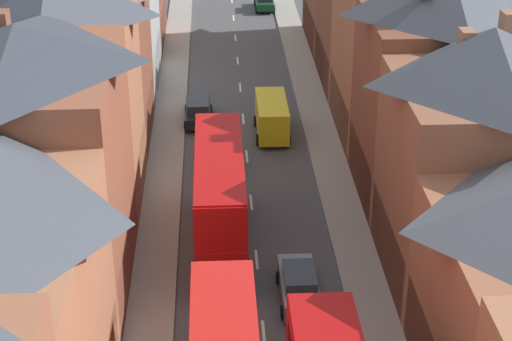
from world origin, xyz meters
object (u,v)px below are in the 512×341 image
object	(u,v)px
car_mid_black	(299,285)
delivery_van	(272,116)
double_decker_bus_lead	(220,198)
car_near_silver	(198,110)
car_parked_left_a	(264,1)
car_near_blue	(218,152)

from	to	relation	value
car_mid_black	delivery_van	size ratio (longest dim) A/B	0.86
double_decker_bus_lead	car_near_silver	bearing A→B (deg)	94.54
car_near_silver	car_parked_left_a	bearing A→B (deg)	77.10
car_parked_left_a	car_near_blue	bearing A→B (deg)	-98.27
double_decker_bus_lead	car_near_silver	world-z (taller)	double_decker_bus_lead
car_near_blue	car_mid_black	bearing A→B (deg)	-76.17
double_decker_bus_lead	car_parked_left_a	size ratio (longest dim) A/B	2.67
double_decker_bus_lead	car_parked_left_a	bearing A→B (deg)	83.53
car_near_silver	car_mid_black	distance (m)	21.83
double_decker_bus_lead	delivery_van	bearing A→B (deg)	75.35
double_decker_bus_lead	car_mid_black	world-z (taller)	double_decker_bus_lead
car_near_blue	delivery_van	world-z (taller)	delivery_van
car_near_silver	delivery_van	xyz separation A→B (m)	(4.90, -2.45, 0.52)
double_decker_bus_lead	car_near_blue	size ratio (longest dim) A/B	2.42
double_decker_bus_lead	car_near_blue	world-z (taller)	double_decker_bus_lead
car_near_blue	delivery_van	size ratio (longest dim) A/B	0.86
double_decker_bus_lead	car_near_silver	size ratio (longest dim) A/B	2.37
car_near_silver	delivery_van	size ratio (longest dim) A/B	0.88
car_mid_black	car_near_silver	bearing A→B (deg)	102.97
car_mid_black	delivery_van	world-z (taller)	delivery_van
car_near_silver	car_mid_black	bearing A→B (deg)	-77.03
double_decker_bus_lead	car_mid_black	xyz separation A→B (m)	(3.61, -5.02, -1.96)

